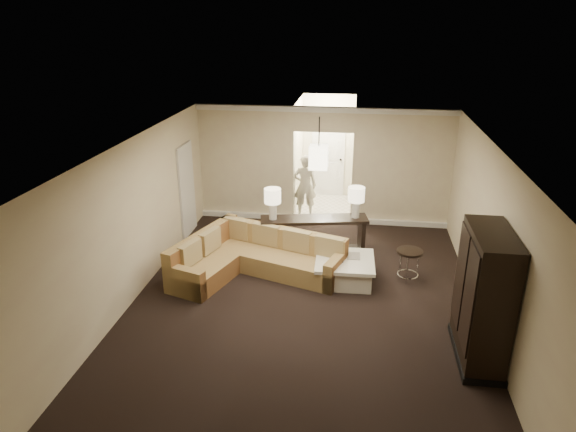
# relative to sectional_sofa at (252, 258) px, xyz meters

# --- Properties ---
(ground) EXTENTS (8.00, 8.00, 0.00)m
(ground) POSITION_rel_sectional_sofa_xyz_m (1.11, -1.03, -0.33)
(ground) COLOR black
(ground) RESTS_ON ground
(wall_back) EXTENTS (6.00, 0.04, 2.80)m
(wall_back) POSITION_rel_sectional_sofa_xyz_m (1.11, 2.97, 1.07)
(wall_back) COLOR beige
(wall_back) RESTS_ON ground
(wall_front) EXTENTS (6.00, 0.04, 2.80)m
(wall_front) POSITION_rel_sectional_sofa_xyz_m (1.11, -5.03, 1.07)
(wall_front) COLOR beige
(wall_front) RESTS_ON ground
(wall_left) EXTENTS (0.04, 8.00, 2.80)m
(wall_left) POSITION_rel_sectional_sofa_xyz_m (-1.89, -1.03, 1.07)
(wall_left) COLOR beige
(wall_left) RESTS_ON ground
(wall_right) EXTENTS (0.04, 8.00, 2.80)m
(wall_right) POSITION_rel_sectional_sofa_xyz_m (4.11, -1.03, 1.07)
(wall_right) COLOR beige
(wall_right) RESTS_ON ground
(ceiling) EXTENTS (6.00, 8.00, 0.02)m
(ceiling) POSITION_rel_sectional_sofa_xyz_m (1.11, -1.03, 2.47)
(ceiling) COLOR silver
(ceiling) RESTS_ON wall_back
(crown_molding) EXTENTS (6.00, 0.10, 0.12)m
(crown_molding) POSITION_rel_sectional_sofa_xyz_m (1.11, 2.92, 2.40)
(crown_molding) COLOR silver
(crown_molding) RESTS_ON wall_back
(baseboard) EXTENTS (6.00, 0.10, 0.12)m
(baseboard) POSITION_rel_sectional_sofa_xyz_m (1.11, 2.92, -0.27)
(baseboard) COLOR silver
(baseboard) RESTS_ON ground
(side_door) EXTENTS (0.05, 0.90, 2.10)m
(side_door) POSITION_rel_sectional_sofa_xyz_m (-1.86, 1.77, 0.72)
(side_door) COLOR silver
(side_door) RESTS_ON ground
(foyer) EXTENTS (1.44, 2.02, 2.80)m
(foyer) POSITION_rel_sectional_sofa_xyz_m (1.11, 4.31, 0.97)
(foyer) COLOR beige
(foyer) RESTS_ON ground
(sectional_sofa) EXTENTS (3.29, 2.36, 0.83)m
(sectional_sofa) POSITION_rel_sectional_sofa_xyz_m (0.00, 0.00, 0.00)
(sectional_sofa) COLOR brown
(sectional_sofa) RESTS_ON ground
(coffee_table) EXTENTS (1.13, 1.13, 0.46)m
(coffee_table) POSITION_rel_sectional_sofa_xyz_m (1.79, -0.03, -0.10)
(coffee_table) COLOR white
(coffee_table) RESTS_ON ground
(console_table) EXTENTS (2.25, 0.91, 0.85)m
(console_table) POSITION_rel_sectional_sofa_xyz_m (1.11, 0.97, 0.18)
(console_table) COLOR black
(console_table) RESTS_ON ground
(armoire) EXTENTS (0.59, 1.39, 2.00)m
(armoire) POSITION_rel_sectional_sofa_xyz_m (3.80, -2.11, 0.63)
(armoire) COLOR black
(armoire) RESTS_ON ground
(drink_table) EXTENTS (0.49, 0.49, 0.61)m
(drink_table) POSITION_rel_sectional_sofa_xyz_m (2.99, 0.17, 0.11)
(drink_table) COLOR black
(drink_table) RESTS_ON ground
(table_lamp_left) EXTENTS (0.34, 0.34, 0.65)m
(table_lamp_left) POSITION_rel_sectional_sofa_xyz_m (0.27, 0.81, 0.95)
(table_lamp_left) COLOR silver
(table_lamp_left) RESTS_ON console_table
(table_lamp_right) EXTENTS (0.34, 0.34, 0.65)m
(table_lamp_right) POSITION_rel_sectional_sofa_xyz_m (1.94, 1.13, 0.95)
(table_lamp_right) COLOR silver
(table_lamp_right) RESTS_ON console_table
(pendant_light) EXTENTS (0.38, 0.38, 1.09)m
(pendant_light) POSITION_rel_sectional_sofa_xyz_m (1.11, 1.67, 1.62)
(pendant_light) COLOR black
(pendant_light) RESTS_ON ceiling
(person) EXTENTS (0.68, 0.50, 1.74)m
(person) POSITION_rel_sectional_sofa_xyz_m (0.66, 3.27, 0.54)
(person) COLOR beige
(person) RESTS_ON ground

